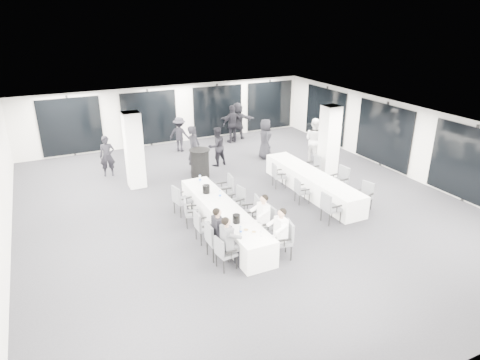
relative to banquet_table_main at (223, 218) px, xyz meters
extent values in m
cube|color=#242429|center=(1.25, 1.28, -0.39)|extent=(14.00, 16.00, 0.02)
cube|color=silver|center=(1.25, 1.28, 2.43)|extent=(14.00, 16.00, 0.02)
cube|color=silver|center=(-5.76, 1.28, 1.02)|extent=(0.02, 16.00, 2.80)
cube|color=silver|center=(8.26, 1.28, 1.02)|extent=(0.02, 16.00, 2.80)
cube|color=silver|center=(1.25, 9.29, 1.02)|extent=(14.00, 0.02, 2.80)
cube|color=silver|center=(1.25, -6.73, 1.02)|extent=(14.00, 0.02, 2.80)
cube|color=black|center=(1.25, 9.22, 0.98)|extent=(13.60, 0.06, 2.50)
cube|color=black|center=(8.19, 2.28, 0.98)|extent=(0.06, 14.00, 2.50)
cube|color=white|center=(-1.55, 4.48, 1.02)|extent=(0.60, 0.60, 2.80)
cube|color=white|center=(5.45, 2.28, 1.02)|extent=(0.60, 0.60, 2.80)
cube|color=white|center=(0.00, 0.00, 0.00)|extent=(0.90, 5.00, 0.75)
cube|color=white|center=(3.93, 1.14, 0.00)|extent=(0.90, 5.00, 0.75)
cylinder|color=black|center=(0.90, 4.32, 0.18)|extent=(0.71, 0.71, 1.12)
cylinder|color=black|center=(0.90, 4.32, 0.74)|extent=(0.81, 0.81, 0.02)
cube|color=#55575D|center=(-0.75, -1.91, 0.05)|extent=(0.49, 0.50, 0.08)
cube|color=#55575D|center=(-0.96, -1.93, 0.30)|extent=(0.11, 0.44, 0.43)
cylinder|color=black|center=(-0.96, -1.74, -0.18)|extent=(0.03, 0.03, 0.39)
cylinder|color=black|center=(-0.91, -2.12, -0.18)|extent=(0.03, 0.03, 0.39)
cylinder|color=black|center=(-0.59, -1.70, -0.18)|extent=(0.03, 0.03, 0.39)
cylinder|color=black|center=(-0.54, -2.07, -0.18)|extent=(0.03, 0.03, 0.39)
cube|color=black|center=(-0.78, -1.67, 0.21)|extent=(0.32, 0.08, 0.04)
cube|color=black|center=(-0.72, -2.14, 0.21)|extent=(0.32, 0.08, 0.04)
cube|color=#55575D|center=(-0.75, -1.34, 0.10)|extent=(0.49, 0.52, 0.09)
cube|color=#55575D|center=(-0.98, -1.34, 0.39)|extent=(0.07, 0.49, 0.49)
cylinder|color=black|center=(-0.97, -1.12, -0.16)|extent=(0.04, 0.04, 0.44)
cylinder|color=black|center=(-0.96, -1.55, -0.16)|extent=(0.04, 0.04, 0.44)
cylinder|color=black|center=(-0.54, -1.12, -0.16)|extent=(0.04, 0.04, 0.44)
cylinder|color=black|center=(-0.53, -1.55, -0.16)|extent=(0.04, 0.04, 0.44)
cube|color=black|center=(-0.75, -1.07, 0.29)|extent=(0.36, 0.05, 0.04)
cube|color=black|center=(-0.75, -1.60, 0.29)|extent=(0.36, 0.05, 0.04)
cube|color=#55575D|center=(-0.75, -0.40, 0.06)|extent=(0.46, 0.48, 0.08)
cube|color=#55575D|center=(-0.96, -0.41, 0.33)|extent=(0.07, 0.45, 0.45)
cylinder|color=black|center=(-0.95, -0.21, -0.17)|extent=(0.04, 0.04, 0.40)
cylinder|color=black|center=(-0.94, -0.60, -0.17)|extent=(0.04, 0.04, 0.40)
cylinder|color=black|center=(-0.56, -0.21, -0.17)|extent=(0.04, 0.04, 0.40)
cylinder|color=black|center=(-0.55, -0.60, -0.17)|extent=(0.04, 0.04, 0.40)
cube|color=black|center=(-0.75, -0.16, 0.23)|extent=(0.33, 0.05, 0.04)
cube|color=black|center=(-0.75, -0.65, 0.23)|extent=(0.33, 0.05, 0.04)
cube|color=#55575D|center=(-0.75, 0.63, 0.03)|extent=(0.51, 0.53, 0.07)
cube|color=#55575D|center=(-0.94, 0.68, 0.28)|extent=(0.16, 0.42, 0.42)
cylinder|color=black|center=(-0.88, 0.85, -0.19)|extent=(0.03, 0.03, 0.37)
cylinder|color=black|center=(-0.97, 0.50, -0.19)|extent=(0.03, 0.03, 0.37)
cylinder|color=black|center=(-0.53, 0.76, -0.19)|extent=(0.03, 0.03, 0.37)
cylinder|color=black|center=(-0.62, 0.41, -0.19)|extent=(0.03, 0.03, 0.37)
cube|color=black|center=(-0.69, 0.85, 0.19)|extent=(0.31, 0.11, 0.04)
cube|color=black|center=(-0.81, 0.41, 0.19)|extent=(0.31, 0.11, 0.04)
cube|color=#55575D|center=(-0.75, 1.51, 0.09)|extent=(0.57, 0.58, 0.08)
cube|color=#55575D|center=(-0.97, 1.47, 0.37)|extent=(0.15, 0.48, 0.48)
cylinder|color=black|center=(-0.99, 1.68, -0.16)|extent=(0.04, 0.04, 0.42)
cylinder|color=black|center=(-0.91, 1.27, -0.16)|extent=(0.04, 0.04, 0.42)
cylinder|color=black|center=(-0.59, 1.76, -0.16)|extent=(0.04, 0.04, 0.42)
cylinder|color=black|center=(-0.51, 1.35, -0.16)|extent=(0.04, 0.04, 0.42)
cube|color=black|center=(-0.80, 1.77, 0.27)|extent=(0.35, 0.11, 0.04)
cube|color=black|center=(-0.70, 1.26, 0.27)|extent=(0.35, 0.11, 0.04)
cube|color=#55575D|center=(0.75, -2.08, 0.11)|extent=(0.60, 0.62, 0.09)
cube|color=#55575D|center=(0.98, -2.13, 0.40)|extent=(0.17, 0.50, 0.50)
cylinder|color=black|center=(0.91, -2.34, -0.15)|extent=(0.04, 0.04, 0.44)
cylinder|color=black|center=(1.01, -1.92, -0.15)|extent=(0.04, 0.04, 0.44)
cylinder|color=black|center=(0.49, -2.24, -0.15)|extent=(0.04, 0.04, 0.44)
cylinder|color=black|center=(0.59, -1.82, -0.15)|extent=(0.04, 0.04, 0.44)
cube|color=black|center=(0.69, -2.34, 0.29)|extent=(0.37, 0.12, 0.04)
cube|color=black|center=(0.81, -1.82, 0.29)|extent=(0.37, 0.12, 0.04)
cube|color=#55575D|center=(0.75, -1.13, 0.11)|extent=(0.50, 0.52, 0.09)
cube|color=#55575D|center=(0.99, -1.13, 0.41)|extent=(0.07, 0.50, 0.50)
cylinder|color=black|center=(0.97, -1.34, -0.15)|extent=(0.04, 0.04, 0.45)
cylinder|color=black|center=(0.97, -0.91, -0.15)|extent=(0.04, 0.04, 0.45)
cylinder|color=black|center=(0.53, -1.34, -0.15)|extent=(0.04, 0.04, 0.45)
cylinder|color=black|center=(0.53, -0.91, -0.15)|extent=(0.04, 0.04, 0.45)
cube|color=black|center=(0.75, -1.40, 0.30)|extent=(0.37, 0.04, 0.04)
cube|color=black|center=(0.75, -0.85, 0.30)|extent=(0.37, 0.04, 0.04)
cube|color=#55575D|center=(0.75, -0.27, 0.10)|extent=(0.57, 0.58, 0.08)
cube|color=#55575D|center=(0.98, -0.31, 0.39)|extent=(0.15, 0.49, 0.49)
cylinder|color=black|center=(0.92, -0.51, -0.16)|extent=(0.04, 0.04, 0.43)
cylinder|color=black|center=(0.99, -0.10, -0.16)|extent=(0.04, 0.04, 0.43)
cylinder|color=black|center=(0.51, -0.44, -0.16)|extent=(0.04, 0.04, 0.43)
cylinder|color=black|center=(0.58, -0.02, -0.16)|extent=(0.04, 0.04, 0.43)
cube|color=black|center=(0.70, -0.53, 0.28)|extent=(0.36, 0.10, 0.04)
cube|color=black|center=(0.80, -0.01, 0.28)|extent=(0.36, 0.10, 0.04)
cube|color=#55575D|center=(0.75, 0.73, 0.06)|extent=(0.52, 0.54, 0.08)
cube|color=#55575D|center=(0.96, 0.77, 0.32)|extent=(0.14, 0.45, 0.44)
cylinder|color=black|center=(0.98, 0.57, -0.18)|extent=(0.03, 0.03, 0.40)
cylinder|color=black|center=(0.91, 0.95, -0.18)|extent=(0.03, 0.03, 0.40)
cylinder|color=black|center=(0.59, 0.50, -0.18)|extent=(0.03, 0.03, 0.40)
cylinder|color=black|center=(0.52, 0.88, -0.18)|extent=(0.03, 0.03, 0.40)
cube|color=black|center=(0.79, 0.49, 0.22)|extent=(0.33, 0.10, 0.04)
cube|color=black|center=(0.71, 0.96, 0.22)|extent=(0.33, 0.10, 0.04)
cube|color=#55575D|center=(0.75, 1.65, 0.10)|extent=(0.54, 0.56, 0.08)
cube|color=#55575D|center=(0.98, 1.63, 0.39)|extent=(0.12, 0.49, 0.49)
cylinder|color=black|center=(0.94, 1.42, -0.16)|extent=(0.04, 0.04, 0.44)
cylinder|color=black|center=(0.98, 1.84, -0.16)|extent=(0.04, 0.04, 0.44)
cylinder|color=black|center=(0.52, 1.46, -0.16)|extent=(0.04, 0.04, 0.44)
cylinder|color=black|center=(0.56, 1.88, -0.16)|extent=(0.04, 0.04, 0.44)
cube|color=black|center=(0.72, 1.39, 0.28)|extent=(0.36, 0.08, 0.04)
cube|color=black|center=(0.78, 1.92, 0.28)|extent=(0.36, 0.08, 0.04)
cube|color=#55575D|center=(3.18, -1.01, 0.09)|extent=(0.48, 0.50, 0.08)
cube|color=#55575D|center=(2.95, -1.01, 0.37)|extent=(0.06, 0.48, 0.48)
cylinder|color=black|center=(2.97, -0.80, -0.16)|extent=(0.04, 0.04, 0.43)
cylinder|color=black|center=(2.97, -1.22, -0.16)|extent=(0.04, 0.04, 0.43)
cylinder|color=black|center=(3.38, -0.80, -0.16)|extent=(0.04, 0.04, 0.43)
cylinder|color=black|center=(3.39, -1.22, -0.16)|extent=(0.04, 0.04, 0.43)
cube|color=black|center=(3.18, -0.75, 0.27)|extent=(0.35, 0.04, 0.04)
cube|color=black|center=(3.18, -1.27, 0.27)|extent=(0.35, 0.04, 0.04)
cube|color=#55575D|center=(3.18, 0.58, 0.03)|extent=(0.48, 0.49, 0.07)
cube|color=#55575D|center=(2.98, 0.61, 0.28)|extent=(0.12, 0.42, 0.42)
cylinder|color=black|center=(3.03, 0.79, -0.19)|extent=(0.03, 0.03, 0.37)
cylinder|color=black|center=(2.97, 0.43, -0.19)|extent=(0.03, 0.03, 0.37)
cylinder|color=black|center=(3.38, 0.73, -0.19)|extent=(0.03, 0.03, 0.37)
cylinder|color=black|center=(3.33, 0.38, -0.19)|extent=(0.03, 0.03, 0.37)
cube|color=black|center=(3.21, 0.81, 0.19)|extent=(0.31, 0.08, 0.04)
cube|color=black|center=(3.14, 0.36, 0.19)|extent=(0.31, 0.08, 0.04)
cube|color=#55575D|center=(3.18, 2.10, 0.05)|extent=(0.52, 0.54, 0.08)
cube|color=#55575D|center=(2.97, 2.15, 0.31)|extent=(0.15, 0.44, 0.44)
cylinder|color=black|center=(3.03, 2.33, -0.18)|extent=(0.03, 0.03, 0.39)
cylinder|color=black|center=(2.95, 1.96, -0.18)|extent=(0.03, 0.03, 0.39)
cylinder|color=black|center=(3.40, 2.25, -0.18)|extent=(0.03, 0.03, 0.39)
cylinder|color=black|center=(3.32, 1.88, -0.18)|extent=(0.03, 0.03, 0.39)
cube|color=black|center=(3.23, 2.33, 0.21)|extent=(0.32, 0.11, 0.04)
cube|color=black|center=(3.13, 1.87, 0.21)|extent=(0.32, 0.11, 0.04)
cube|color=#55575D|center=(4.68, -0.73, 0.06)|extent=(0.55, 0.56, 0.08)
cube|color=#55575D|center=(4.88, -0.68, 0.32)|extent=(0.17, 0.45, 0.45)
cylinder|color=black|center=(4.91, -0.87, -0.18)|extent=(0.03, 0.03, 0.40)
cylinder|color=black|center=(4.82, -0.49, -0.18)|extent=(0.03, 0.03, 0.40)
cylinder|color=black|center=(4.54, -0.96, -0.18)|extent=(0.03, 0.03, 0.40)
cylinder|color=black|center=(4.44, -0.59, -0.18)|extent=(0.03, 0.03, 0.40)
cube|color=black|center=(4.74, -0.96, 0.23)|extent=(0.33, 0.12, 0.04)
cube|color=black|center=(4.62, -0.49, 0.23)|extent=(0.33, 0.12, 0.04)
cube|color=#55575D|center=(4.68, 0.58, 0.11)|extent=(0.54, 0.56, 0.09)
cube|color=#55575D|center=(4.92, 0.60, 0.41)|extent=(0.10, 0.50, 0.50)
cylinder|color=black|center=(4.91, 0.38, -0.15)|extent=(0.04, 0.04, 0.44)
cylinder|color=black|center=(4.88, 0.81, -0.15)|extent=(0.04, 0.04, 0.44)
cylinder|color=black|center=(4.48, 0.35, -0.15)|extent=(0.04, 0.04, 0.44)
cylinder|color=black|center=(4.45, 0.78, -0.15)|extent=(0.04, 0.04, 0.44)
cube|color=black|center=(4.70, 0.31, 0.30)|extent=(0.37, 0.07, 0.04)
cube|color=black|center=(4.66, 0.85, 0.30)|extent=(0.37, 0.07, 0.04)
cube|color=#55575D|center=(4.68, 2.21, 0.08)|extent=(0.53, 0.55, 0.08)
cube|color=#55575D|center=(4.90, 2.18, 0.35)|extent=(0.12, 0.47, 0.47)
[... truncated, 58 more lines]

